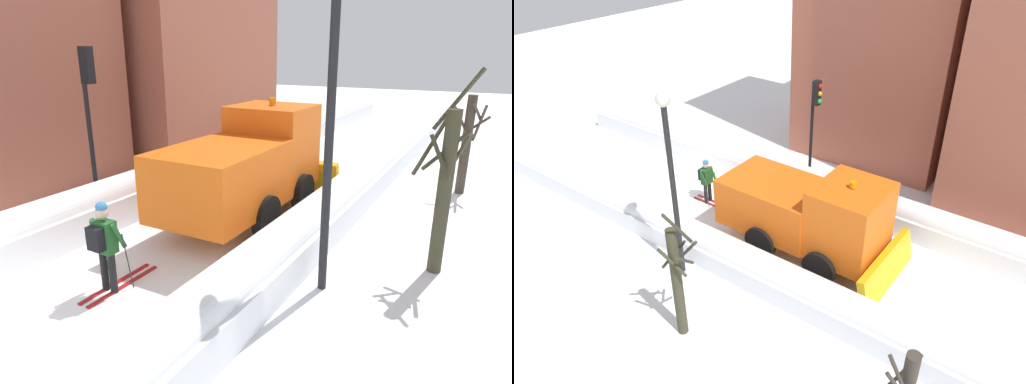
% 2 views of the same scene
% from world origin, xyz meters
% --- Properties ---
extents(ground_plane, '(80.00, 80.00, 0.00)m').
position_xyz_m(ground_plane, '(0.00, 10.00, 0.00)').
color(ground_plane, white).
extents(snowbank_left, '(1.10, 36.00, 1.22)m').
position_xyz_m(snowbank_left, '(-2.58, 10.00, 0.57)').
color(snowbank_left, white).
rests_on(snowbank_left, ground).
extents(snowbank_right, '(1.10, 36.00, 1.15)m').
position_xyz_m(snowbank_right, '(2.58, 10.00, 0.52)').
color(snowbank_right, white).
rests_on(snowbank_right, ground).
extents(plow_truck, '(3.20, 5.98, 3.12)m').
position_xyz_m(plow_truck, '(0.36, 6.16, 1.48)').
color(plow_truck, orange).
rests_on(plow_truck, ground).
extents(skier, '(0.62, 1.80, 1.81)m').
position_xyz_m(skier, '(0.03, 1.41, 1.00)').
color(skier, black).
rests_on(skier, ground).
extents(traffic_light_pole, '(0.28, 0.42, 4.49)m').
position_xyz_m(traffic_light_pole, '(-3.11, 4.12, 3.14)').
color(traffic_light_pole, black).
rests_on(traffic_light_pole, ground).
extents(street_lamp, '(0.40, 0.40, 5.84)m').
position_xyz_m(street_lamp, '(3.53, 3.50, 3.65)').
color(street_lamp, black).
rests_on(street_lamp, ground).
extents(bare_tree_near, '(1.03, 1.14, 4.11)m').
position_xyz_m(bare_tree_near, '(5.31, 5.31, 1.82)').
color(bare_tree_near, '#3C3A27').
rests_on(bare_tree_near, ground).
extents(bare_tree_mid, '(1.08, 1.12, 3.11)m').
position_xyz_m(bare_tree_mid, '(5.26, 11.29, 1.63)').
color(bare_tree_mid, '#3D342B').
rests_on(bare_tree_mid, ground).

